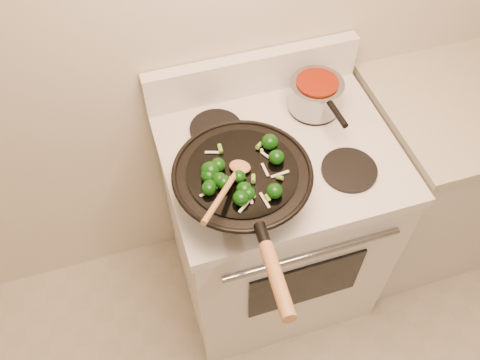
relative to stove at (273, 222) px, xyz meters
name	(u,v)px	position (x,y,z in m)	size (l,w,h in m)	color
stove	(273,222)	(0.00, 0.00, 0.00)	(0.78, 0.67, 1.08)	white
counter_unit	(454,170)	(0.85, 0.03, -0.01)	(0.85, 0.62, 0.91)	silver
wok	(243,184)	(-0.18, -0.16, 0.53)	(0.41, 0.68, 0.20)	black
stirfry	(237,175)	(-0.20, -0.18, 0.60)	(0.27, 0.25, 0.05)	#0A3307
wooden_spoon	(230,182)	(-0.23, -0.20, 0.62)	(0.21, 0.25, 0.10)	#A76E42
saucepan	(316,94)	(0.18, 0.15, 0.52)	(0.19, 0.30, 0.11)	gray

